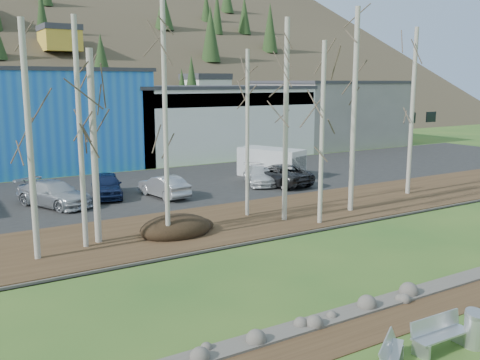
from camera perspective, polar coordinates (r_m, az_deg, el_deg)
ground at (r=17.32m, az=24.05°, el=-15.09°), size 200.00×200.00×0.00m
dirt_strip at (r=18.44m, az=18.55°, el=-13.07°), size 80.00×1.80×0.03m
near_bank_rocks at (r=19.04m, az=16.20°, el=-12.22°), size 80.00×0.80×0.50m
river at (r=21.79m, az=8.13°, el=-8.97°), size 80.00×8.00×0.90m
far_bank_rocks at (r=24.91m, az=2.08°, el=-6.37°), size 80.00×0.80×0.46m
far_bank at (r=27.51m, az=-1.63°, el=-4.58°), size 80.00×7.00×0.15m
parking_lot at (r=36.75m, az=-9.84°, el=-0.90°), size 80.00×14.00×0.14m
building_blue at (r=48.17m, az=-23.00°, el=6.00°), size 20.40×12.24×8.30m
building_white at (r=53.94m, az=-3.61°, el=6.40°), size 18.36×12.24×6.80m
building_grey at (r=63.03m, az=9.42°, el=7.09°), size 14.28×12.24×7.30m
hillside at (r=94.04m, az=-24.27°, el=15.85°), size 160.00×72.00×35.00m
bench_intact at (r=16.03m, az=20.50°, el=-15.12°), size 1.88×0.62×0.93m
bench_damaged at (r=14.73m, az=15.57°, el=-17.62°), size 1.66×1.33×0.73m
litter_bin at (r=16.53m, az=23.72°, el=-14.51°), size 0.57×0.57×0.95m
seagull at (r=17.53m, az=19.68°, el=-13.89°), size 0.40×0.19×0.29m
dirt_mound at (r=25.32m, az=-6.86°, el=-5.00°), size 3.46×2.44×0.68m
birch_0 at (r=22.43m, az=-21.53°, el=3.75°), size 0.25×0.25×9.44m
birch_1 at (r=23.40m, az=-16.69°, el=4.64°), size 0.22×0.22×9.73m
birch_2 at (r=24.03m, az=-15.30°, el=3.31°), size 0.29×0.29×8.45m
birch_3 at (r=23.56m, az=-7.96°, el=5.93°), size 0.21×0.21×10.47m
birch_4 at (r=28.02m, az=0.79°, el=4.90°), size 0.20×0.20×8.69m
birch_5 at (r=26.77m, az=8.74°, el=4.87°), size 0.23×0.23×9.01m
birch_6 at (r=27.09m, az=4.91°, el=6.22°), size 0.26×0.26×10.15m
birch_7 at (r=29.68m, az=12.06°, el=7.16°), size 0.28×0.28×10.93m
birch_8 at (r=35.27m, az=17.88°, el=6.88°), size 0.26×0.26×10.33m
car_1 at (r=32.46m, az=-19.23°, el=-1.38°), size 4.05×5.46×1.47m
car_2 at (r=34.05m, az=-14.06°, el=-0.54°), size 2.90×4.74×1.51m
car_3 at (r=33.44m, az=-8.12°, el=-0.67°), size 2.00×4.25×1.35m
car_4 at (r=37.11m, az=4.06°, el=0.61°), size 3.03×5.53×1.47m
car_5 at (r=37.29m, az=2.08°, el=0.52°), size 3.33×4.73×1.27m
van_white at (r=39.98m, az=3.59°, el=1.82°), size 3.67×5.34×2.16m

